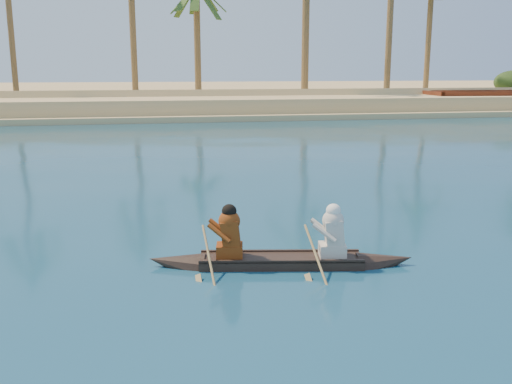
{
  "coord_description": "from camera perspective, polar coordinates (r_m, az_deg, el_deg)",
  "views": [
    {
      "loc": [
        5.85,
        -12.86,
        3.25
      ],
      "look_at": [
        7.89,
        -2.39,
        0.93
      ],
      "focal_mm": 40.0,
      "sensor_mm": 36.0,
      "label": 1
    }
  ],
  "objects": [
    {
      "name": "sandy_embankment",
      "position": [
        60.09,
        -16.8,
        9.16
      ],
      "size": [
        150.0,
        51.0,
        1.5
      ],
      "color": "#E0B77E",
      "rests_on": "ground"
    },
    {
      "name": "palm_grove",
      "position": [
        48.45,
        -18.76,
        17.28
      ],
      "size": [
        110.0,
        14.0,
        16.0
      ],
      "primitive_type": null,
      "color": "#34571F",
      "rests_on": "ground"
    },
    {
      "name": "shrub_cluster",
      "position": [
        44.79,
        -18.74,
        9.01
      ],
      "size": [
        100.0,
        6.0,
        2.4
      ],
      "primitive_type": null,
      "color": "#233914",
      "rests_on": "ground"
    },
    {
      "name": "canoe",
      "position": [
        9.6,
        2.51,
        -6.04
      ],
      "size": [
        4.47,
        1.36,
        1.22
      ],
      "rotation": [
        0.0,
        0.0,
        -0.18
      ],
      "color": "#30211A",
      "rests_on": "ground"
    },
    {
      "name": "barge_right",
      "position": [
        47.36,
        23.3,
        8.15
      ],
      "size": [
        11.49,
        4.61,
        1.87
      ],
      "rotation": [
        0.0,
        0.0,
        -0.08
      ],
      "color": "#5B2113",
      "rests_on": "ground"
    }
  ]
}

